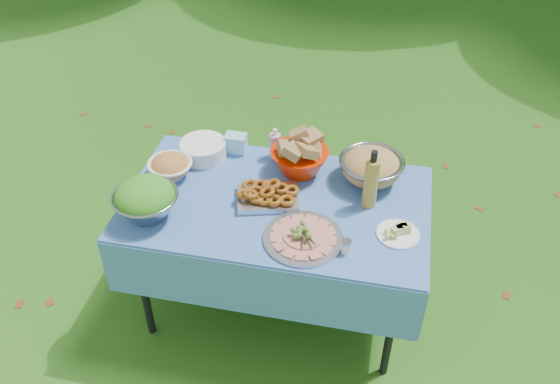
{
  "coord_description": "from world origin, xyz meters",
  "views": [
    {
      "loc": [
        0.47,
        -2.13,
        2.61
      ],
      "look_at": [
        0.02,
        0.0,
        0.82
      ],
      "focal_mm": 38.0,
      "sensor_mm": 36.0,
      "label": 1
    }
  ],
  "objects_px": {
    "plate_stack": "(203,149)",
    "picnic_table": "(277,256)",
    "bread_bowl": "(300,156)",
    "pasta_bowl_steel": "(371,166)",
    "charcuterie_platter": "(303,232)",
    "oil_bottle": "(371,179)",
    "salad_bowl": "(145,199)"
  },
  "relations": [
    {
      "from": "pasta_bowl_steel",
      "to": "picnic_table",
      "type": "bearing_deg",
      "value": -148.69
    },
    {
      "from": "salad_bowl",
      "to": "charcuterie_platter",
      "type": "bearing_deg",
      "value": -0.6
    },
    {
      "from": "salad_bowl",
      "to": "oil_bottle",
      "type": "xyz_separation_m",
      "value": [
        1.01,
        0.29,
        0.06
      ]
    },
    {
      "from": "plate_stack",
      "to": "pasta_bowl_steel",
      "type": "xyz_separation_m",
      "value": [
        0.88,
        -0.02,
        0.04
      ]
    },
    {
      "from": "pasta_bowl_steel",
      "to": "salad_bowl",
      "type": "bearing_deg",
      "value": -154.03
    },
    {
      "from": "plate_stack",
      "to": "oil_bottle",
      "type": "relative_size",
      "value": 0.77
    },
    {
      "from": "plate_stack",
      "to": "oil_bottle",
      "type": "height_order",
      "value": "oil_bottle"
    },
    {
      "from": "plate_stack",
      "to": "charcuterie_platter",
      "type": "xyz_separation_m",
      "value": [
        0.63,
        -0.52,
        -0.0
      ]
    },
    {
      "from": "picnic_table",
      "to": "bread_bowl",
      "type": "distance_m",
      "value": 0.55
    },
    {
      "from": "plate_stack",
      "to": "bread_bowl",
      "type": "xyz_separation_m",
      "value": [
        0.52,
        -0.03,
        0.05
      ]
    },
    {
      "from": "salad_bowl",
      "to": "bread_bowl",
      "type": "bearing_deg",
      "value": 37.23
    },
    {
      "from": "bread_bowl",
      "to": "charcuterie_platter",
      "type": "height_order",
      "value": "bread_bowl"
    },
    {
      "from": "bread_bowl",
      "to": "pasta_bowl_steel",
      "type": "distance_m",
      "value": 0.36
    },
    {
      "from": "plate_stack",
      "to": "pasta_bowl_steel",
      "type": "height_order",
      "value": "pasta_bowl_steel"
    },
    {
      "from": "oil_bottle",
      "to": "charcuterie_platter",
      "type": "bearing_deg",
      "value": -131.36
    },
    {
      "from": "picnic_table",
      "to": "pasta_bowl_steel",
      "type": "xyz_separation_m",
      "value": [
        0.43,
        0.26,
        0.47
      ]
    },
    {
      "from": "plate_stack",
      "to": "bread_bowl",
      "type": "bearing_deg",
      "value": -2.84
    },
    {
      "from": "bread_bowl",
      "to": "pasta_bowl_steel",
      "type": "xyz_separation_m",
      "value": [
        0.36,
        0.0,
        -0.01
      ]
    },
    {
      "from": "plate_stack",
      "to": "bread_bowl",
      "type": "height_order",
      "value": "bread_bowl"
    },
    {
      "from": "picnic_table",
      "to": "plate_stack",
      "type": "xyz_separation_m",
      "value": [
        -0.46,
        0.28,
        0.43
      ]
    },
    {
      "from": "picnic_table",
      "to": "pasta_bowl_steel",
      "type": "height_order",
      "value": "pasta_bowl_steel"
    },
    {
      "from": "picnic_table",
      "to": "salad_bowl",
      "type": "distance_m",
      "value": 0.78
    },
    {
      "from": "charcuterie_platter",
      "to": "oil_bottle",
      "type": "height_order",
      "value": "oil_bottle"
    },
    {
      "from": "bread_bowl",
      "to": "plate_stack",
      "type": "bearing_deg",
      "value": 177.16
    },
    {
      "from": "bread_bowl",
      "to": "oil_bottle",
      "type": "relative_size",
      "value": 0.94
    },
    {
      "from": "picnic_table",
      "to": "plate_stack",
      "type": "relative_size",
      "value": 6.03
    },
    {
      "from": "oil_bottle",
      "to": "bread_bowl",
      "type": "bearing_deg",
      "value": 152.89
    },
    {
      "from": "picnic_table",
      "to": "salad_bowl",
      "type": "relative_size",
      "value": 4.81
    },
    {
      "from": "salad_bowl",
      "to": "oil_bottle",
      "type": "height_order",
      "value": "oil_bottle"
    },
    {
      "from": "picnic_table",
      "to": "bread_bowl",
      "type": "relative_size",
      "value": 4.95
    },
    {
      "from": "picnic_table",
      "to": "charcuterie_platter",
      "type": "relative_size",
      "value": 4.01
    },
    {
      "from": "plate_stack",
      "to": "picnic_table",
      "type": "bearing_deg",
      "value": -31.79
    }
  ]
}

